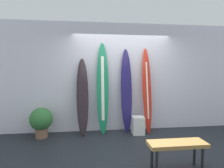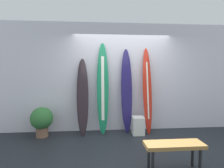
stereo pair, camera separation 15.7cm
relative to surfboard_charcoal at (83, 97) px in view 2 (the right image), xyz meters
name	(u,v)px [view 2 (the right image)]	position (x,y,z in m)	size (l,w,h in m)	color
ground	(130,150)	(1.02, -0.94, -0.95)	(8.00, 8.00, 0.04)	#1F2429
wall_back	(122,77)	(1.02, 0.36, 0.47)	(7.20, 0.20, 2.80)	silver
surfboard_charcoal	(83,97)	(0.00, 0.00, 0.00)	(0.31, 0.45, 1.89)	black
surfboard_emerald	(103,88)	(0.50, 0.07, 0.21)	(0.30, 0.35, 2.28)	#17794E
surfboard_navy	(127,91)	(1.10, 0.08, 0.14)	(0.30, 0.30, 2.13)	#201954
surfboard_crimson	(147,90)	(1.62, 0.02, 0.15)	(0.23, 0.45, 2.17)	red
display_block_left	(138,126)	(1.36, -0.12, -0.71)	(0.30, 0.30, 0.44)	silver
potted_plant	(42,120)	(-0.96, -0.09, -0.52)	(0.52, 0.52, 0.71)	brown
bench	(174,147)	(1.55, -1.77, -0.54)	(0.92, 0.31, 0.45)	olive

